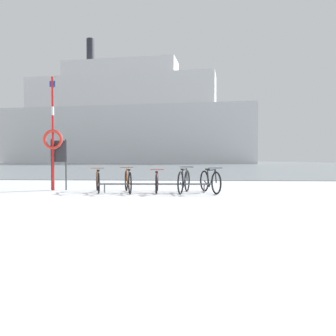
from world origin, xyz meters
name	(u,v)px	position (x,y,z in m)	size (l,w,h in m)	color
ground	(177,165)	(0.00, 53.90, -0.04)	(80.00, 132.00, 0.08)	white
bike_rack	(154,184)	(0.90, 3.73, 0.27)	(3.61, 0.21, 0.31)	#4C5156
bicycle_0	(98,181)	(-0.98, 3.79, 0.36)	(0.62, 1.59, 0.79)	black
bicycle_1	(128,181)	(0.04, 3.71, 0.37)	(0.62, 1.69, 0.82)	black
bicycle_2	(157,182)	(0.98, 3.76, 0.34)	(0.46, 1.62, 0.75)	black
bicycle_3	(184,181)	(1.87, 3.70, 0.38)	(0.51, 1.66, 0.84)	black
bicycle_4	(210,181)	(2.71, 3.74, 0.37)	(0.66, 1.59, 0.83)	black
info_sign	(59,156)	(-2.54, 4.44, 1.20)	(0.55, 0.10, 1.79)	#33383D
rescue_post	(53,136)	(-2.70, 4.34, 1.89)	(0.70, 0.11, 3.95)	red
ferry_ship	(125,121)	(-12.44, 70.16, 9.61)	(58.06, 16.67, 28.67)	silver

